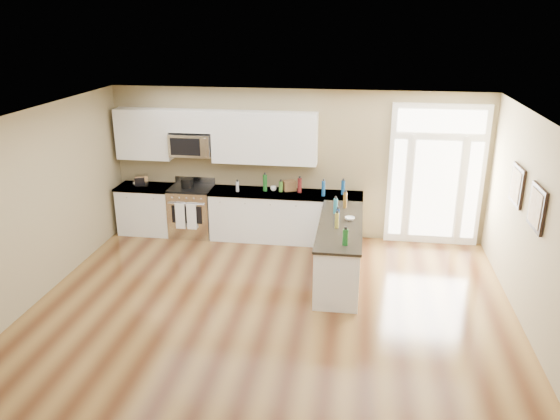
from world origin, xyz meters
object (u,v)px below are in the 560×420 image
peninsula_cabinet (339,253)px  kitchen_range (192,211)px  toaster_oven (142,180)px  stockpot (187,183)px

peninsula_cabinet → kitchen_range: (-2.90, 1.45, 0.04)m
toaster_oven → peninsula_cabinet: bearing=-44.0°
kitchen_range → stockpot: size_ratio=4.45×
peninsula_cabinet → toaster_oven: (-3.89, 1.48, 0.61)m
stockpot → toaster_oven: (-0.92, 0.02, -0.00)m
kitchen_range → stockpot: (-0.07, 0.01, 0.56)m
peninsula_cabinet → stockpot: stockpot is taller
peninsula_cabinet → kitchen_range: size_ratio=2.15×
peninsula_cabinet → kitchen_range: kitchen_range is taller
peninsula_cabinet → toaster_oven: 4.20m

